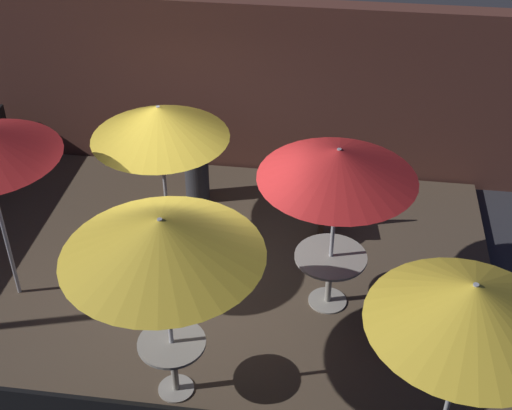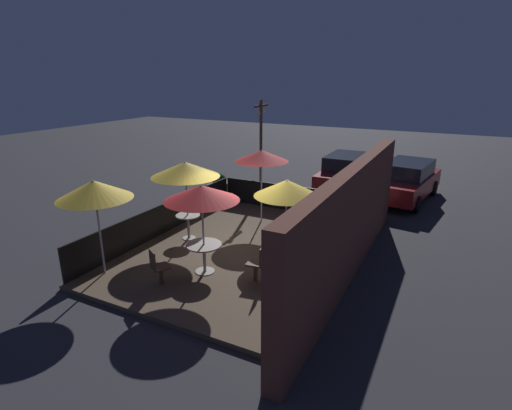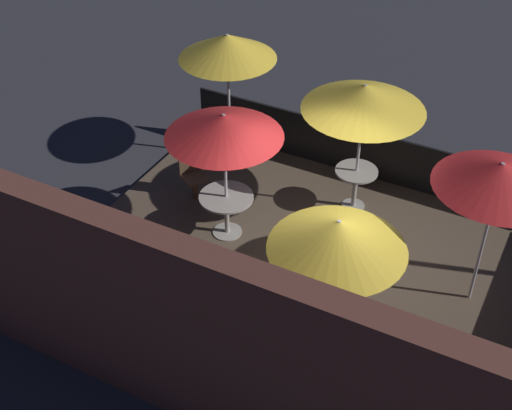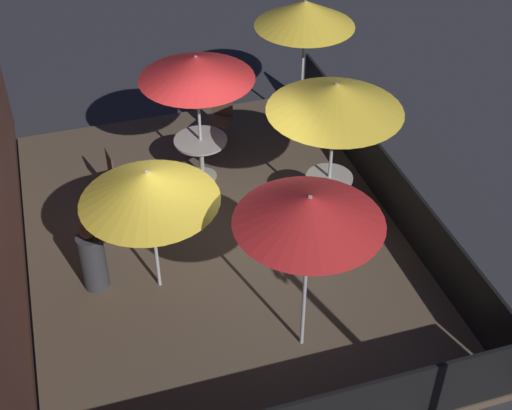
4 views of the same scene
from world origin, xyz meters
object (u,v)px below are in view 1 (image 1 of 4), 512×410
Objects in this scene: dining_table_0 at (173,353)px; patron_0 at (197,170)px; patio_umbrella_0 at (161,238)px; dining_table_1 at (330,265)px; patio_chair_1 at (416,315)px; patio_chair_0 at (322,205)px; patio_umbrella_1 at (338,164)px; patio_umbrella_4 at (471,305)px; patio_umbrella_2 at (159,122)px.

patron_0 reaches higher than dining_table_0.
patio_umbrella_0 is 2.67× the size of dining_table_1.
patio_chair_1 is (2.67, 1.06, -1.70)m from patio_umbrella_0.
patio_chair_0 is (1.43, 3.12, -1.68)m from patio_umbrella_0.
patio_chair_1 is (2.67, 1.06, -0.11)m from dining_table_0.
patio_umbrella_1 is 2.56m from patio_umbrella_4.
dining_table_1 is at bearing -90.00° from patio_umbrella_1.
patio_chair_0 reaches higher than dining_table_0.
patron_0 is at bearing 135.66° from dining_table_1.
dining_table_0 is at bearing 159.82° from patron_0.
patron_0 reaches higher than dining_table_1.
patio_umbrella_0 is 2.59× the size of patio_chair_0.
patio_chair_1 is (1.05, -0.62, -1.62)m from patio_umbrella_1.
dining_table_1 is 0.97× the size of patio_chair_0.
patron_0 is (-0.52, 3.78, -0.09)m from dining_table_0.
patio_umbrella_1 is at bearing 0.00° from patio_chair_1.
patio_chair_1 is at bearing 21.72° from dining_table_0.
patio_umbrella_2 is 4.13m from patio_chair_1.
patio_umbrella_2 is 2.95m from dining_table_1.
dining_table_0 is at bearing 52.34° from patio_chair_1.
patio_umbrella_2 is 2.25× the size of patio_chair_1.
patio_umbrella_0 is at bearing -133.91° from dining_table_1.
patio_chair_0 is 1.03× the size of patio_chair_1.
patron_0 is at bearing 97.86° from dining_table_0.
dining_table_0 reaches higher than dining_table_1.
patio_chair_1 is at bearing 95.79° from patio_umbrella_4.
patio_umbrella_2 is at bearing 105.11° from patio_umbrella_0.
patron_0 reaches higher than patio_chair_1.
patio_umbrella_0 is at bearing -133.91° from patio_umbrella_1.
patio_umbrella_2 reaches higher than dining_table_0.
patio_umbrella_4 is at bearing 13.34° from patio_chair_0.
patio_umbrella_0 is 2.67× the size of patio_chair_1.
patio_umbrella_0 is 1.05× the size of patio_umbrella_1.
patio_chair_1 is (3.45, -1.85, -1.30)m from patio_umbrella_2.
dining_table_1 is 1.45m from patio_chair_0.
patio_umbrella_1 reaches higher than patio_umbrella_2.
patio_umbrella_1 is at bearing 0.00° from patio_chair_0.
patio_umbrella_4 is at bearing -43.86° from patio_umbrella_2.
patio_umbrella_4 reaches higher than patio_chair_1.
patio_umbrella_4 reaches higher than patio_chair_0.
patio_umbrella_2 is at bearing 136.14° from patio_umbrella_4.
patio_umbrella_4 reaches higher than patron_0.
patio_chair_1 is 0.79× the size of patron_0.
patio_umbrella_1 reaches higher than patio_chair_0.
patio_umbrella_4 is 4.30m from patio_chair_0.
patio_umbrella_4 is 2.63× the size of patio_chair_0.
patio_umbrella_0 is 1.59m from dining_table_0.
patio_umbrella_4 is at bearing -61.68° from dining_table_1.
patio_umbrella_1 is 1.14× the size of patio_umbrella_2.
patio_umbrella_0 reaches higher than dining_table_1.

